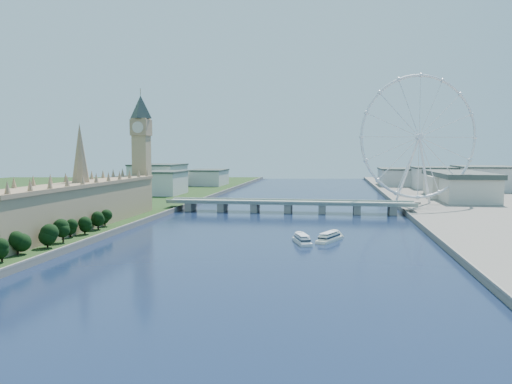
# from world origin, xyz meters

# --- Properties ---
(ground) EXTENTS (2000.00, 2000.00, 0.00)m
(ground) POSITION_xyz_m (0.00, 0.00, 0.00)
(ground) COLOR #1A2C4A
(ground) RESTS_ON ground
(tree_row) EXTENTS (8.31, 216.31, 20.63)m
(tree_row) POSITION_xyz_m (-113.00, 74.00, 9.16)
(tree_row) COLOR black
(tree_row) RESTS_ON ground
(parliament_range) EXTENTS (24.00, 200.00, 70.00)m
(parliament_range) POSITION_xyz_m (-128.00, 170.00, 18.48)
(parliament_range) COLOR tan
(parliament_range) RESTS_ON ground
(big_ben) EXTENTS (20.02, 20.02, 110.00)m
(big_ben) POSITION_xyz_m (-128.00, 278.00, 66.57)
(big_ben) COLOR tan
(big_ben) RESTS_ON ground
(westminster_bridge) EXTENTS (220.00, 22.00, 9.50)m
(westminster_bridge) POSITION_xyz_m (0.00, 300.00, 6.63)
(westminster_bridge) COLOR gray
(westminster_bridge) RESTS_ON ground
(london_eye) EXTENTS (113.60, 39.12, 124.30)m
(london_eye) POSITION_xyz_m (119.98, 355.08, 67.52)
(london_eye) COLOR silver
(london_eye) RESTS_ON ground
(county_hall) EXTENTS (54.00, 144.00, 35.00)m
(county_hall) POSITION_xyz_m (175.00, 430.00, 0.00)
(county_hall) COLOR beige
(county_hall) RESTS_ON ground
(city_skyline) EXTENTS (505.00, 280.00, 32.00)m
(city_skyline) POSITION_xyz_m (39.22, 560.08, 16.96)
(city_skyline) COLOR beige
(city_skyline) RESTS_ON ground
(tour_boat_near) EXTENTS (14.60, 28.04, 5.99)m
(tour_boat_near) POSITION_xyz_m (21.59, 149.29, 0.00)
(tour_boat_near) COLOR silver
(tour_boat_near) RESTS_ON ground
(tour_boat_far) EXTENTS (17.82, 28.34, 6.14)m
(tour_boat_far) POSITION_xyz_m (37.34, 158.45, 0.00)
(tour_boat_far) COLOR silver
(tour_boat_far) RESTS_ON ground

